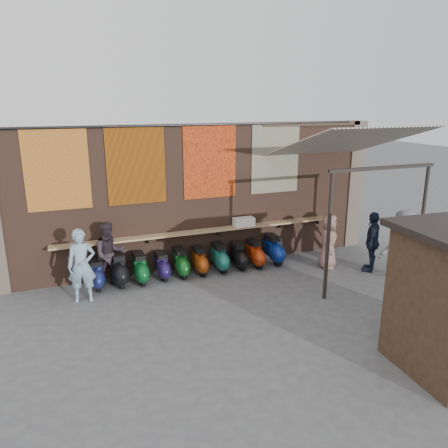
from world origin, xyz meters
name	(u,v)px	position (x,y,z in m)	size (l,w,h in m)	color
ground	(234,302)	(0.00, 0.00, 0.00)	(70.00, 70.00, 0.00)	#474749
brick_wall	(197,197)	(0.00, 2.70, 2.00)	(10.00, 0.40, 4.00)	brown
pier_right	(351,184)	(5.20, 2.70, 2.00)	(0.50, 0.50, 4.00)	#4C4238
eating_counter	(202,231)	(0.00, 2.33, 1.10)	(8.00, 0.32, 0.05)	#9E7A51
shelf_box	(244,222)	(1.25, 2.30, 1.25)	(0.59, 0.30, 0.25)	white
tapestry_redgold	(57,169)	(-3.60, 2.48, 3.00)	(1.50, 0.02, 2.00)	maroon
tapestry_sun	(136,165)	(-1.70, 2.48, 3.00)	(1.50, 0.02, 2.00)	#C55E0B
tapestry_orange	(210,162)	(0.30, 2.48, 3.00)	(1.50, 0.02, 2.00)	#BF4617
tapestry_multi	(275,158)	(2.30, 2.48, 3.00)	(1.50, 0.02, 2.00)	#26698D
hang_rail	(199,125)	(0.00, 2.47, 3.98)	(0.06, 0.06, 9.50)	black
scooter_stool_0	(96,274)	(-2.93, 2.03, 0.37)	(0.35, 0.78, 0.74)	navy
scooter_stool_1	(119,270)	(-2.36, 2.03, 0.41)	(0.39, 0.86, 0.82)	black
scooter_stool_2	(140,269)	(-1.83, 1.98, 0.39)	(0.37, 0.81, 0.77)	#0B4E21
scooter_stool_3	(162,266)	(-1.24, 2.03, 0.35)	(0.33, 0.74, 0.70)	#1F1348
scooter_stool_4	(181,263)	(-0.73, 2.02, 0.38)	(0.36, 0.79, 0.75)	#105118
scooter_stool_5	(199,261)	(-0.19, 2.02, 0.36)	(0.34, 0.75, 0.72)	#99390D
scooter_stool_6	(219,258)	(0.39, 2.00, 0.38)	(0.36, 0.80, 0.76)	#186257
scooter_stool_7	(238,256)	(0.95, 1.99, 0.36)	(0.34, 0.75, 0.71)	black
scooter_stool_8	(255,254)	(1.45, 1.95, 0.38)	(0.36, 0.79, 0.75)	#A92C0D
scooter_stool_9	(273,250)	(2.07, 1.99, 0.41)	(0.39, 0.86, 0.82)	navy
diner_left	(82,266)	(-3.29, 1.40, 0.88)	(0.64, 0.42, 1.76)	#7998B0
diner_right	(110,255)	(-2.57, 2.00, 0.85)	(0.83, 0.65, 1.71)	#2B2128
shopper_navy	(372,242)	(4.32, 0.47, 0.85)	(0.99, 0.41, 1.69)	black
shopper_grey	(403,245)	(4.64, -0.33, 0.95)	(1.22, 0.70, 1.89)	slate
shopper_tan	(328,241)	(3.34, 1.11, 0.77)	(0.76, 0.49, 1.55)	#835C53
stall_sign	(437,255)	(2.88, -2.97, 1.80)	(1.20, 0.04, 0.50)	gold
stall_shelf	(431,298)	(2.88, -2.97, 0.90)	(1.90, 0.10, 0.06)	#473321
awning_canvas	(345,142)	(3.50, 0.90, 3.55)	(3.20, 3.40, 0.03)	beige
awning_ledger	(313,124)	(3.50, 2.49, 3.95)	(3.30, 0.08, 0.12)	#33261C
awning_header	(383,168)	(3.50, -0.60, 3.08)	(3.00, 0.08, 0.08)	black
awning_post_left	(328,237)	(2.10, -0.60, 1.55)	(0.09, 0.09, 3.10)	black
awning_post_right	(421,225)	(4.90, -0.60, 1.55)	(0.09, 0.09, 3.10)	black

